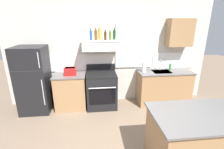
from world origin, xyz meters
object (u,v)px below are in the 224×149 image
(refrigerator, at_px, (34,80))
(bottle_olive_oil_square, at_px, (110,36))
(bottle_blue_liqueur, at_px, (91,35))
(bottle_amber_wine, at_px, (96,35))
(paper_towel_roll, at_px, (144,67))
(stove_range, at_px, (102,90))
(kitchen_island, at_px, (196,140))
(toaster, at_px, (70,71))
(dish_soap_bottle, at_px, (170,67))
(bottle_clear_tall, at_px, (86,34))
(bottle_dark_green_wine, at_px, (114,35))
(bottle_brown_stout, at_px, (105,36))
(bottle_champagne_gold_foil, at_px, (100,34))

(refrigerator, xyz_separation_m, bottle_olive_oil_square, (1.88, 0.08, 1.03))
(bottle_blue_liqueur, relative_size, bottle_amber_wine, 0.95)
(refrigerator, distance_m, paper_towel_roll, 2.78)
(stove_range, bearing_deg, kitchen_island, -56.76)
(toaster, xyz_separation_m, stove_range, (0.76, 0.02, -0.54))
(toaster, relative_size, dish_soap_bottle, 1.65)
(bottle_blue_liqueur, bearing_deg, bottle_amber_wine, -11.37)
(bottle_clear_tall, relative_size, dish_soap_bottle, 1.81)
(bottle_olive_oil_square, bearing_deg, bottle_blue_liqueur, 179.13)
(refrigerator, bearing_deg, bottle_amber_wine, 2.27)
(refrigerator, height_order, kitchen_island, refrigerator)
(refrigerator, height_order, bottle_dark_green_wine, bottle_dark_green_wine)
(toaster, relative_size, bottle_brown_stout, 1.21)
(toaster, bearing_deg, paper_towel_roll, 1.69)
(bottle_clear_tall, bearing_deg, bottle_champagne_gold_foil, 17.40)
(bottle_amber_wine, bearing_deg, paper_towel_roll, -0.04)
(bottle_olive_oil_square, bearing_deg, toaster, -175.81)
(refrigerator, relative_size, toaster, 5.50)
(bottle_brown_stout, bearing_deg, paper_towel_roll, -1.72)
(bottle_brown_stout, distance_m, dish_soap_bottle, 1.96)
(bottle_dark_green_wine, bearing_deg, refrigerator, -175.22)
(paper_towel_roll, relative_size, dish_soap_bottle, 1.50)
(refrigerator, distance_m, bottle_brown_stout, 2.05)
(dish_soap_bottle, bearing_deg, toaster, -176.63)
(bottle_champagne_gold_foil, height_order, bottle_olive_oil_square, bottle_champagne_gold_foil)
(bottle_olive_oil_square, xyz_separation_m, paper_towel_roll, (0.89, -0.02, -0.80))
(stove_range, bearing_deg, bottle_olive_oil_square, 13.29)
(bottle_amber_wine, distance_m, dish_soap_bottle, 2.17)
(dish_soap_bottle, bearing_deg, paper_towel_roll, -172.53)
(toaster, bearing_deg, bottle_clear_tall, 7.85)
(dish_soap_bottle, bearing_deg, bottle_blue_liqueur, -177.94)
(refrigerator, height_order, dish_soap_bottle, refrigerator)
(bottle_clear_tall, relative_size, bottle_blue_liqueur, 1.18)
(toaster, relative_size, bottle_olive_oil_square, 1.21)
(bottle_brown_stout, bearing_deg, stove_range, -150.30)
(bottle_brown_stout, height_order, bottle_dark_green_wine, bottle_dark_green_wine)
(bottle_amber_wine, relative_size, paper_towel_roll, 1.07)
(bottle_amber_wine, bearing_deg, dish_soap_bottle, 2.86)
(toaster, bearing_deg, refrigerator, -179.70)
(bottle_clear_tall, bearing_deg, stove_range, -6.52)
(paper_towel_roll, bearing_deg, bottle_champagne_gold_foil, 174.50)
(stove_range, height_order, bottle_brown_stout, bottle_brown_stout)
(bottle_champagne_gold_foil, bearing_deg, kitchen_island, -58.41)
(bottle_champagne_gold_foil, relative_size, paper_towel_roll, 1.18)
(toaster, bearing_deg, bottle_dark_green_wine, 8.31)
(bottle_olive_oil_square, height_order, kitchen_island, bottle_olive_oil_square)
(bottle_brown_stout, xyz_separation_m, kitchen_island, (1.22, -2.10, -1.39))
(refrigerator, bearing_deg, toaster, 0.30)
(toaster, height_order, bottle_champagne_gold_foil, bottle_champagne_gold_foil)
(stove_range, bearing_deg, paper_towel_roll, 1.92)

